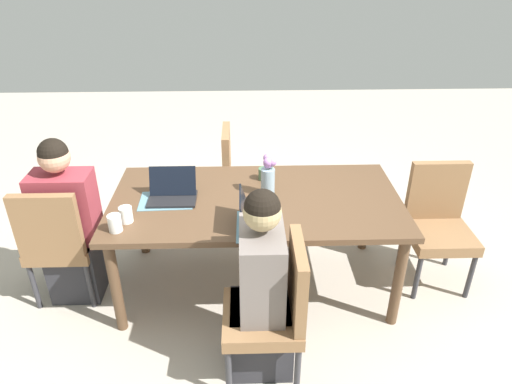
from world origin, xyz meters
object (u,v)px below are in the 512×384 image
object	(u,v)px
dining_table	(256,208)
coffee_mug_centre_left	(126,215)
laptop_near_left_near	(254,219)
chair_head_right_right_near	(438,219)
flower_vase	(268,175)
coffee_mug_near_left	(264,174)
coffee_mug_near_right	(115,223)
chair_head_left_left_mid	(59,239)
person_near_left_near	(262,295)
chair_far_left_far	(240,174)
chair_near_left_near	(275,306)
laptop_head_left_left_mid	(173,193)
person_head_left_left_mid	(70,229)

from	to	relation	value
dining_table	coffee_mug_centre_left	xyz separation A→B (m)	(-0.82, -0.27, 0.12)
laptop_near_left_near	chair_head_right_right_near	bearing A→B (deg)	16.52
flower_vase	coffee_mug_near_left	distance (m)	0.25
coffee_mug_near_left	coffee_mug_near_right	distance (m)	1.14
chair_head_left_left_mid	coffee_mug_centre_left	size ratio (longest dim) A/B	8.92
person_near_left_near	coffee_mug_centre_left	size ratio (longest dim) A/B	11.84
person_near_left_near	chair_far_left_far	world-z (taller)	person_near_left_near
chair_near_left_near	chair_far_left_far	distance (m)	1.66
chair_head_left_left_mid	chair_far_left_far	distance (m)	1.56
dining_table	coffee_mug_near_left	world-z (taller)	coffee_mug_near_left
dining_table	laptop_near_left_near	xyz separation A→B (m)	(-0.02, -0.34, 0.12)
dining_table	chair_near_left_near	distance (m)	0.82
laptop_head_left_left_mid	coffee_mug_near_left	world-z (taller)	laptop_head_left_left_mid
chair_head_left_left_mid	coffee_mug_near_left	size ratio (longest dim) A/B	10.25
flower_vase	laptop_near_left_near	xyz separation A→B (m)	(-0.11, -0.39, -0.11)
chair_near_left_near	coffee_mug_near_right	xyz separation A→B (m)	(-0.94, 0.43, 0.29)
coffee_mug_centre_left	person_near_left_near	bearing A→B (deg)	-29.69
dining_table	chair_head_left_left_mid	xyz separation A→B (m)	(-1.34, -0.10, -0.16)
person_head_left_left_mid	coffee_mug_near_right	world-z (taller)	person_head_left_left_mid
chair_head_left_left_mid	chair_far_left_far	bearing A→B (deg)	37.63
person_near_left_near	laptop_near_left_near	world-z (taller)	person_near_left_near
dining_table	coffee_mug_near_right	bearing A→B (deg)	-156.72
chair_far_left_far	coffee_mug_near_left	bearing A→B (deg)	-72.44
chair_far_left_far	coffee_mug_near_right	distance (m)	1.46
laptop_near_left_near	chair_near_left_near	bearing A→B (deg)	-77.24
person_head_left_left_mid	coffee_mug_near_left	xyz separation A→B (m)	(1.35, 0.31, 0.25)
dining_table	flower_vase	size ratio (longest dim) A/B	6.67
laptop_near_left_near	laptop_head_left_left_mid	size ratio (longest dim) A/B	1.00
chair_head_left_left_mid	laptop_near_left_near	world-z (taller)	laptop_near_left_near
chair_near_left_near	laptop_head_left_left_mid	bearing A→B (deg)	128.71
chair_head_left_left_mid	laptop_near_left_near	bearing A→B (deg)	-9.94
person_head_left_left_mid	laptop_head_left_left_mid	world-z (taller)	person_head_left_left_mid
chair_near_left_near	person_near_left_near	world-z (taller)	person_near_left_near
chair_head_right_right_near	laptop_near_left_near	world-z (taller)	laptop_near_left_near
laptop_head_left_left_mid	coffee_mug_centre_left	world-z (taller)	laptop_head_left_left_mid
person_near_left_near	flower_vase	world-z (taller)	person_near_left_near
dining_table	coffee_mug_centre_left	bearing A→B (deg)	-161.86
person_head_left_left_mid	chair_far_left_far	bearing A→B (deg)	36.75
person_near_left_near	laptop_near_left_near	distance (m)	0.48
flower_vase	laptop_near_left_near	world-z (taller)	flower_vase
coffee_mug_near_right	coffee_mug_centre_left	xyz separation A→B (m)	(0.04, 0.10, -0.00)
dining_table	laptop_head_left_left_mid	world-z (taller)	laptop_head_left_left_mid
person_near_left_near	chair_far_left_far	bearing A→B (deg)	94.26
dining_table	coffee_mug_near_left	size ratio (longest dim) A/B	22.44
flower_vase	laptop_head_left_left_mid	distance (m)	0.66
laptop_head_left_left_mid	chair_far_left_far	bearing A→B (deg)	61.49
flower_vase	coffee_mug_near_left	bearing A→B (deg)	93.87
chair_far_left_far	laptop_near_left_near	world-z (taller)	laptop_near_left_near
person_head_left_left_mid	coffee_mug_near_left	size ratio (longest dim) A/B	13.61
coffee_mug_centre_left	chair_head_left_left_mid	bearing A→B (deg)	162.69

